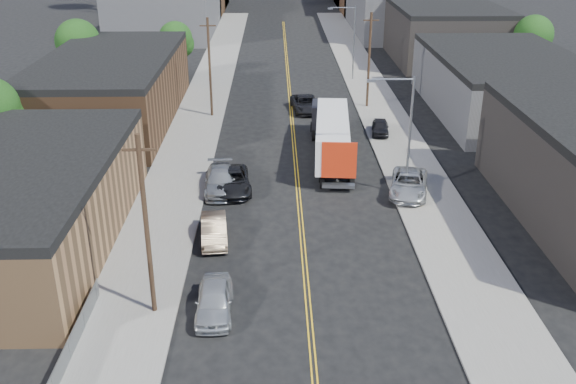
{
  "coord_description": "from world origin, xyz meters",
  "views": [
    {
      "loc": [
        -1.71,
        -18.73,
        19.7
      ],
      "look_at": [
        -0.9,
        20.0,
        2.5
      ],
      "focal_mm": 40.0,
      "sensor_mm": 36.0,
      "label": 1
    }
  ],
  "objects_px": {
    "semi_truck": "(331,132)",
    "car_right_lot_a": "(409,184)",
    "car_left_d": "(220,181)",
    "car_right_lot_c": "(380,127)",
    "car_ahead_truck": "(305,104)",
    "car_left_b": "(214,230)",
    "car_left_c": "(232,181)",
    "car_left_a": "(214,300)"
  },
  "relations": [
    {
      "from": "car_left_c",
      "to": "car_left_d",
      "type": "height_order",
      "value": "car_left_d"
    },
    {
      "from": "car_left_b",
      "to": "semi_truck",
      "type": "bearing_deg",
      "value": 54.1
    },
    {
      "from": "semi_truck",
      "to": "car_left_c",
      "type": "relative_size",
      "value": 2.68
    },
    {
      "from": "semi_truck",
      "to": "car_left_c",
      "type": "distance_m",
      "value": 10.76
    },
    {
      "from": "car_right_lot_a",
      "to": "car_ahead_truck",
      "type": "distance_m",
      "value": 22.88
    },
    {
      "from": "semi_truck",
      "to": "car_ahead_truck",
      "type": "distance_m",
      "value": 13.86
    },
    {
      "from": "car_left_a",
      "to": "car_left_b",
      "type": "distance_m",
      "value": 8.17
    },
    {
      "from": "car_left_d",
      "to": "car_right_lot_c",
      "type": "relative_size",
      "value": 1.48
    },
    {
      "from": "car_left_a",
      "to": "car_left_c",
      "type": "relative_size",
      "value": 0.82
    },
    {
      "from": "semi_truck",
      "to": "car_right_lot_a",
      "type": "height_order",
      "value": "semi_truck"
    },
    {
      "from": "semi_truck",
      "to": "car_left_a",
      "type": "bearing_deg",
      "value": -104.5
    },
    {
      "from": "car_left_b",
      "to": "car_right_lot_a",
      "type": "xyz_separation_m",
      "value": [
        13.9,
        6.85,
        0.19
      ]
    },
    {
      "from": "car_ahead_truck",
      "to": "car_left_a",
      "type": "bearing_deg",
      "value": -106.23
    },
    {
      "from": "car_left_c",
      "to": "car_ahead_truck",
      "type": "bearing_deg",
      "value": 65.92
    },
    {
      "from": "car_right_lot_c",
      "to": "car_left_d",
      "type": "bearing_deg",
      "value": -130.78
    },
    {
      "from": "car_left_a",
      "to": "car_left_d",
      "type": "bearing_deg",
      "value": 91.99
    },
    {
      "from": "car_right_lot_a",
      "to": "car_ahead_truck",
      "type": "relative_size",
      "value": 1.0
    },
    {
      "from": "car_left_a",
      "to": "car_right_lot_c",
      "type": "height_order",
      "value": "car_left_a"
    },
    {
      "from": "car_left_a",
      "to": "car_left_c",
      "type": "xyz_separation_m",
      "value": [
        0.0,
        16.14,
        -0.0
      ]
    },
    {
      "from": "car_left_d",
      "to": "car_right_lot_a",
      "type": "xyz_separation_m",
      "value": [
        14.12,
        -1.15,
        0.12
      ]
    },
    {
      "from": "car_left_d",
      "to": "car_right_lot_a",
      "type": "height_order",
      "value": "car_right_lot_a"
    },
    {
      "from": "semi_truck",
      "to": "car_right_lot_a",
      "type": "relative_size",
      "value": 2.69
    },
    {
      "from": "car_left_c",
      "to": "car_left_d",
      "type": "bearing_deg",
      "value": 173.33
    },
    {
      "from": "semi_truck",
      "to": "car_left_b",
      "type": "xyz_separation_m",
      "value": [
        -8.71,
        -15.03,
        -1.51
      ]
    },
    {
      "from": "car_ahead_truck",
      "to": "car_left_b",
      "type": "bearing_deg",
      "value": -110.31
    },
    {
      "from": "car_right_lot_c",
      "to": "car_right_lot_a",
      "type": "bearing_deg",
      "value": -82.82
    },
    {
      "from": "car_left_b",
      "to": "car_left_d",
      "type": "distance_m",
      "value": 8.0
    },
    {
      "from": "semi_truck",
      "to": "car_left_d",
      "type": "height_order",
      "value": "semi_truck"
    },
    {
      "from": "car_ahead_truck",
      "to": "car_right_lot_c",
      "type": "bearing_deg",
      "value": -56.28
    },
    {
      "from": "car_left_d",
      "to": "car_right_lot_c",
      "type": "bearing_deg",
      "value": 38.25
    },
    {
      "from": "car_left_b",
      "to": "car_left_c",
      "type": "distance_m",
      "value": 8.03
    },
    {
      "from": "car_right_lot_a",
      "to": "car_ahead_truck",
      "type": "xyz_separation_m",
      "value": [
        -6.7,
        21.88,
        -0.15
      ]
    },
    {
      "from": "car_left_c",
      "to": "car_left_b",
      "type": "bearing_deg",
      "value": -101.69
    },
    {
      "from": "car_right_lot_a",
      "to": "car_right_lot_c",
      "type": "bearing_deg",
      "value": 103.33
    },
    {
      "from": "car_left_d",
      "to": "car_ahead_truck",
      "type": "height_order",
      "value": "car_left_d"
    },
    {
      "from": "car_left_b",
      "to": "car_right_lot_a",
      "type": "bearing_deg",
      "value": 20.41
    },
    {
      "from": "car_left_b",
      "to": "car_left_a",
      "type": "bearing_deg",
      "value": -90.88
    },
    {
      "from": "car_right_lot_a",
      "to": "car_left_c",
      "type": "bearing_deg",
      "value": -171.66
    },
    {
      "from": "car_left_a",
      "to": "car_right_lot_c",
      "type": "relative_size",
      "value": 1.23
    },
    {
      "from": "car_left_c",
      "to": "car_right_lot_a",
      "type": "xyz_separation_m",
      "value": [
        13.2,
        -1.15,
        0.15
      ]
    },
    {
      "from": "semi_truck",
      "to": "car_right_lot_a",
      "type": "distance_m",
      "value": 9.78
    },
    {
      "from": "semi_truck",
      "to": "car_left_d",
      "type": "distance_m",
      "value": 11.45
    }
  ]
}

